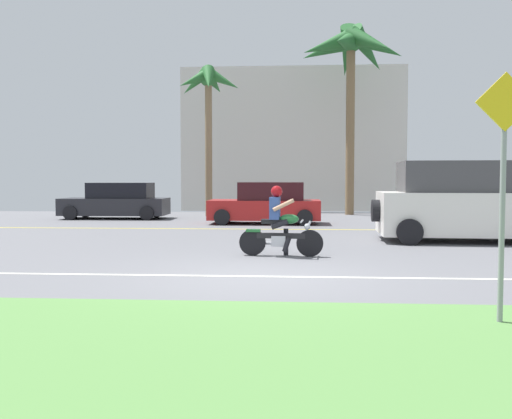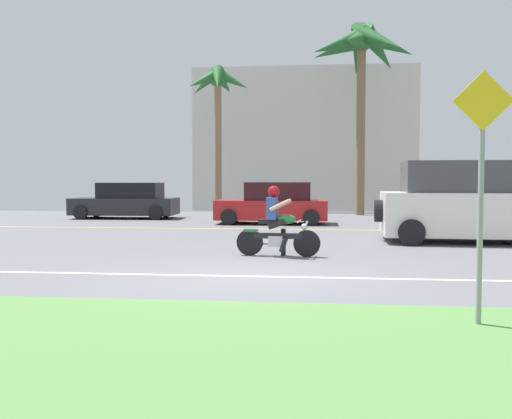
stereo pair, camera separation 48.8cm
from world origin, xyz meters
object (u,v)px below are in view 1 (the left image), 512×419
Objects in this scene: motorcyclist at (280,226)px; parked_car_1 at (267,204)px; palm_tree_1 at (208,92)px; parked_car_0 at (117,202)px; suv_nearby at (465,203)px; street_sign at (503,174)px; palm_tree_0 at (351,53)px.

parked_car_1 is (-0.71, 8.56, 0.08)m from motorcyclist.
parked_car_0 is at bearing -154.75° from palm_tree_1.
suv_nearby is at bearing -48.69° from palm_tree_1.
palm_tree_1 is at bearing 105.48° from motorcyclist.
street_sign is (5.93, -17.83, -3.67)m from palm_tree_1.
suv_nearby is at bearing -33.17° from parked_car_0.
suv_nearby reaches higher than motorcyclist.
suv_nearby is at bearing -45.23° from parked_car_1.
street_sign reaches higher than motorcyclist.
parked_car_0 is at bearing 120.16° from street_sign.
motorcyclist is at bearing -74.52° from palm_tree_1.
motorcyclist is 8.59m from parked_car_1.
parked_car_0 is (-11.58, 7.57, -0.31)m from suv_nearby.
palm_tree_0 is (-1.89, 10.81, 6.23)m from suv_nearby.
palm_tree_1 is (-6.20, -1.60, -1.90)m from palm_tree_0.
palm_tree_0 is at bearing 14.48° from palm_tree_1.
palm_tree_0 reaches higher than motorcyclist.
parked_car_1 is 14.45m from street_sign.
parked_car_1 is 6.55m from palm_tree_1.
palm_tree_0 is (3.50, 5.38, 6.52)m from parked_car_1.
motorcyclist reaches higher than parked_car_0.
palm_tree_0 reaches higher than suv_nearby.
suv_nearby is at bearing -80.09° from palm_tree_0.
motorcyclist is at bearing -101.30° from palm_tree_0.
motorcyclist is at bearing -57.18° from parked_car_0.
palm_tree_1 is at bearing 131.31° from suv_nearby.
parked_car_1 is 9.15m from palm_tree_0.
palm_tree_1 is at bearing 125.61° from parked_car_1.
palm_tree_0 is at bearing 89.18° from street_sign.
parked_car_0 is at bearing -161.48° from palm_tree_0.
street_sign is (3.22, -14.05, 0.95)m from parked_car_1.
motorcyclist is at bearing 114.54° from street_sign.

